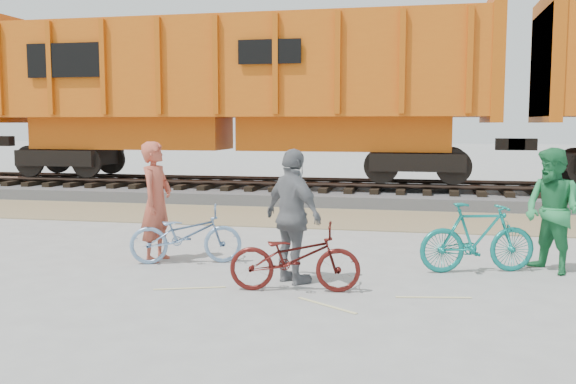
% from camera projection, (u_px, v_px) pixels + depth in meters
% --- Properties ---
extents(ground, '(120.00, 120.00, 0.00)m').
position_uv_depth(ground, '(281.00, 278.00, 8.63)').
color(ground, '#9E9E99').
rests_on(ground, ground).
extents(gravel_strip, '(120.00, 3.00, 0.02)m').
position_uv_depth(gravel_strip, '(336.00, 218.00, 13.98)').
color(gravel_strip, '#8B7856').
rests_on(gravel_strip, ground).
extents(ballast_bed, '(120.00, 4.00, 0.30)m').
position_uv_depth(ballast_bed, '(353.00, 195.00, 17.37)').
color(ballast_bed, slate).
rests_on(ballast_bed, ground).
extents(track, '(120.00, 2.60, 0.24)m').
position_uv_depth(track, '(353.00, 183.00, 17.34)').
color(track, black).
rests_on(track, ballast_bed).
extents(hopper_car_center, '(14.00, 3.13, 4.65)m').
position_uv_depth(hopper_car_center, '(234.00, 89.00, 17.76)').
color(hopper_car_center, black).
rests_on(hopper_car_center, track).
extents(bicycle_blue, '(1.74, 1.05, 0.86)m').
position_uv_depth(bicycle_blue, '(186.00, 234.00, 9.49)').
color(bicycle_blue, '#6F90B7').
rests_on(bicycle_blue, ground).
extents(bicycle_teal, '(1.70, 0.91, 0.98)m').
position_uv_depth(bicycle_teal, '(477.00, 238.00, 8.90)').
color(bicycle_teal, '#107870').
rests_on(bicycle_teal, ground).
extents(bicycle_maroon, '(1.68, 0.77, 0.85)m').
position_uv_depth(bicycle_maroon, '(295.00, 257.00, 7.90)').
color(bicycle_maroon, '#4A120E').
rests_on(bicycle_maroon, ground).
extents(person_solo, '(0.47, 0.68, 1.80)m').
position_uv_depth(person_solo, '(156.00, 201.00, 9.64)').
color(person_solo, '#B64D38').
rests_on(person_solo, ground).
extents(person_man, '(1.04, 1.07, 1.74)m').
position_uv_depth(person_man, '(552.00, 211.00, 8.84)').
color(person_man, '#257E45').
rests_on(person_man, ground).
extents(person_woman, '(1.06, 0.98, 1.75)m').
position_uv_depth(person_woman, '(293.00, 216.00, 8.26)').
color(person_woman, slate).
rests_on(person_woman, ground).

